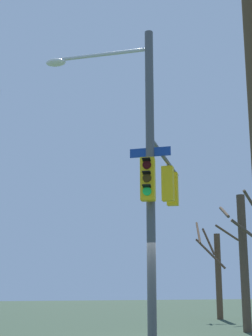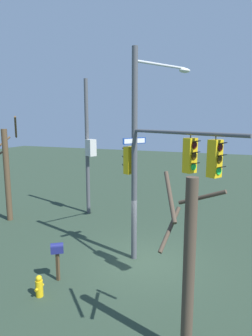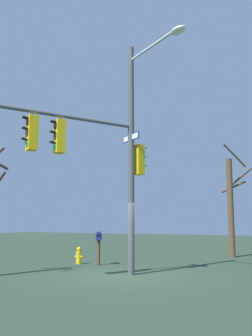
% 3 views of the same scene
% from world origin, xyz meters
% --- Properties ---
extents(main_signal_pole_assembly, '(5.22, 4.71, 8.36)m').
position_xyz_m(main_signal_pole_assembly, '(0.22, 0.45, 4.62)').
color(main_signal_pole_assembly, '#4C4F54').
rests_on(main_signal_pole_assembly, ground).
extents(bare_tree_behind_pole, '(2.01, 2.15, 4.45)m').
position_xyz_m(bare_tree_behind_pole, '(6.18, 8.41, 2.18)').
color(bare_tree_behind_pole, brown).
rests_on(bare_tree_behind_pole, ground).
extents(bare_tree_corner, '(1.45, 1.44, 4.51)m').
position_xyz_m(bare_tree_corner, '(4.10, 2.37, 2.36)').
color(bare_tree_corner, '#4A3C2F').
rests_on(bare_tree_corner, ground).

